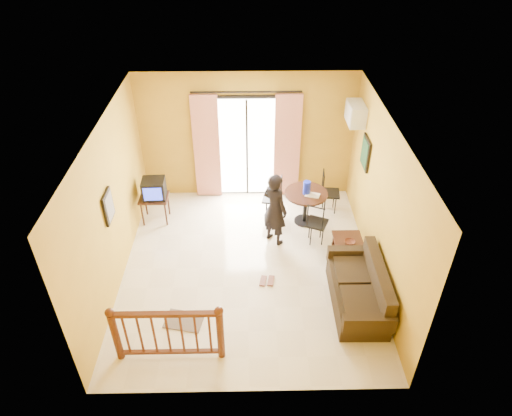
{
  "coord_description": "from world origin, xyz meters",
  "views": [
    {
      "loc": [
        0.03,
        -6.17,
        5.78
      ],
      "look_at": [
        0.15,
        0.2,
        1.2
      ],
      "focal_mm": 32.0,
      "sensor_mm": 36.0,
      "label": 1
    }
  ],
  "objects_px": {
    "coffee_table": "(349,252)",
    "sofa": "(361,291)",
    "dining_table": "(306,199)",
    "television": "(154,189)",
    "standing_person": "(275,209)"
  },
  "relations": [
    {
      "from": "television",
      "to": "standing_person",
      "type": "distance_m",
      "value": 2.49
    },
    {
      "from": "dining_table",
      "to": "sofa",
      "type": "distance_m",
      "value": 2.41
    },
    {
      "from": "dining_table",
      "to": "standing_person",
      "type": "height_order",
      "value": "standing_person"
    },
    {
      "from": "standing_person",
      "to": "television",
      "type": "bearing_deg",
      "value": 26.81
    },
    {
      "from": "television",
      "to": "sofa",
      "type": "distance_m",
      "value": 4.46
    },
    {
      "from": "television",
      "to": "dining_table",
      "type": "bearing_deg",
      "value": -4.48
    },
    {
      "from": "coffee_table",
      "to": "standing_person",
      "type": "xyz_separation_m",
      "value": [
        -1.34,
        0.71,
        0.47
      ]
    },
    {
      "from": "television",
      "to": "sofa",
      "type": "bearing_deg",
      "value": -35.2
    },
    {
      "from": "coffee_table",
      "to": "sofa",
      "type": "xyz_separation_m",
      "value": [
        0.0,
        -0.98,
        0.02
      ]
    },
    {
      "from": "television",
      "to": "coffee_table",
      "type": "bearing_deg",
      "value": -23.26
    },
    {
      "from": "television",
      "to": "dining_table",
      "type": "relative_size",
      "value": 0.54
    },
    {
      "from": "television",
      "to": "sofa",
      "type": "xyz_separation_m",
      "value": [
        3.72,
        -2.41,
        -0.47
      ]
    },
    {
      "from": "dining_table",
      "to": "television",
      "type": "bearing_deg",
      "value": 177.78
    },
    {
      "from": "television",
      "to": "standing_person",
      "type": "relative_size",
      "value": 0.31
    },
    {
      "from": "sofa",
      "to": "dining_table",
      "type": "bearing_deg",
      "value": 107.0
    }
  ]
}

